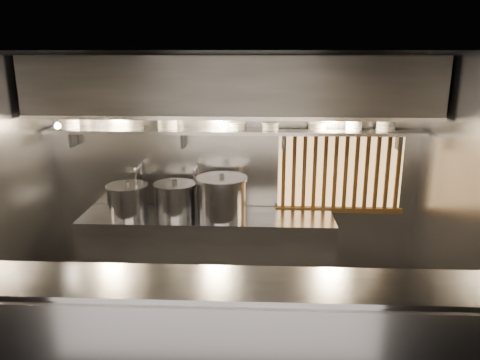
# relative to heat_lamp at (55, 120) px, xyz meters

# --- Properties ---
(floor) EXTENTS (4.50, 4.50, 0.00)m
(floor) POSITION_rel_heat_lamp_xyz_m (1.90, -0.85, -2.07)
(floor) COLOR black
(floor) RESTS_ON ground
(ceiling) EXTENTS (4.50, 4.50, 0.00)m
(ceiling) POSITION_rel_heat_lamp_xyz_m (1.90, -0.85, 0.73)
(ceiling) COLOR black
(ceiling) RESTS_ON wall_back
(wall_back) EXTENTS (4.50, 0.00, 4.50)m
(wall_back) POSITION_rel_heat_lamp_xyz_m (1.90, 0.65, -0.67)
(wall_back) COLOR gray
(wall_back) RESTS_ON floor
(wall_right) EXTENTS (0.00, 3.00, 3.00)m
(wall_right) POSITION_rel_heat_lamp_xyz_m (4.15, -0.85, -0.67)
(wall_right) COLOR gray
(wall_right) RESTS_ON floor
(serving_counter) EXTENTS (4.50, 0.56, 1.13)m
(serving_counter) POSITION_rel_heat_lamp_xyz_m (1.90, -1.81, -1.50)
(serving_counter) COLOR #9B9BA0
(serving_counter) RESTS_ON floor
(cooking_bench) EXTENTS (3.00, 0.70, 0.90)m
(cooking_bench) POSITION_rel_heat_lamp_xyz_m (1.60, 0.28, -1.62)
(cooking_bench) COLOR #9B9BA0
(cooking_bench) RESTS_ON floor
(bowl_shelf) EXTENTS (4.40, 0.34, 0.04)m
(bowl_shelf) POSITION_rel_heat_lamp_xyz_m (1.90, 0.47, -0.19)
(bowl_shelf) COLOR #9B9BA0
(bowl_shelf) RESTS_ON wall_back
(exhaust_hood) EXTENTS (4.40, 0.81, 0.65)m
(exhaust_hood) POSITION_rel_heat_lamp_xyz_m (1.90, 0.25, 0.36)
(exhaust_hood) COLOR #2D2D30
(exhaust_hood) RESTS_ON ceiling
(wood_screen) EXTENTS (1.56, 0.09, 1.04)m
(wood_screen) POSITION_rel_heat_lamp_xyz_m (3.20, 0.60, -0.69)
(wood_screen) COLOR #FFC072
(wood_screen) RESTS_ON wall_back
(faucet_left) EXTENTS (0.04, 0.30, 0.50)m
(faucet_left) POSITION_rel_heat_lamp_xyz_m (0.75, 0.52, -0.76)
(faucet_left) COLOR silver
(faucet_left) RESTS_ON wall_back
(faucet_right) EXTENTS (0.04, 0.30, 0.50)m
(faucet_right) POSITION_rel_heat_lamp_xyz_m (1.45, 0.52, -0.76)
(faucet_right) COLOR silver
(faucet_right) RESTS_ON wall_back
(heat_lamp) EXTENTS (0.25, 0.35, 0.20)m
(heat_lamp) POSITION_rel_heat_lamp_xyz_m (0.00, 0.00, 0.00)
(heat_lamp) COLOR #9B9BA0
(heat_lamp) RESTS_ON exhaust_hood
(pendant_bulb) EXTENTS (0.09, 0.09, 0.19)m
(pendant_bulb) POSITION_rel_heat_lamp_xyz_m (1.80, 0.35, -0.11)
(pendant_bulb) COLOR #2D2D30
(pendant_bulb) RESTS_ON exhaust_hood
(stock_pot_left) EXTENTS (0.62, 0.62, 0.41)m
(stock_pot_left) POSITION_rel_heat_lamp_xyz_m (0.66, 0.25, -0.98)
(stock_pot_left) COLOR #9B9BA0
(stock_pot_left) RESTS_ON cooking_bench
(stock_pot_mid) EXTENTS (0.80, 0.80, 0.52)m
(stock_pot_mid) POSITION_rel_heat_lamp_xyz_m (1.78, 0.25, -0.93)
(stock_pot_mid) COLOR #9B9BA0
(stock_pot_mid) RESTS_ON cooking_bench
(stock_pot_right) EXTENTS (0.61, 0.61, 0.43)m
(stock_pot_right) POSITION_rel_heat_lamp_xyz_m (1.22, 0.30, -0.97)
(stock_pot_right) COLOR #9B9BA0
(stock_pot_right) RESTS_ON cooking_bench
(bowl_stack_0) EXTENTS (0.24, 0.24, 0.17)m
(bowl_stack_0) POSITION_rel_heat_lamp_xyz_m (-0.04, 0.47, -0.08)
(bowl_stack_0) COLOR white
(bowl_stack_0) RESTS_ON bowl_shelf
(bowl_stack_1) EXTENTS (0.23, 0.23, 0.13)m
(bowl_stack_1) POSITION_rel_heat_lamp_xyz_m (0.73, 0.47, -0.10)
(bowl_stack_1) COLOR white
(bowl_stack_1) RESTS_ON bowl_shelf
(bowl_stack_2) EXTENTS (0.24, 0.24, 0.13)m
(bowl_stack_2) POSITION_rel_heat_lamp_xyz_m (1.13, 0.47, -0.10)
(bowl_stack_2) COLOR white
(bowl_stack_2) RESTS_ON bowl_shelf
(bowl_stack_3) EXTENTS (0.21, 0.21, 0.09)m
(bowl_stack_3) POSITION_rel_heat_lamp_xyz_m (1.95, 0.47, -0.12)
(bowl_stack_3) COLOR white
(bowl_stack_3) RESTS_ON bowl_shelf
(bowl_stack_4) EXTENTS (0.20, 0.20, 0.09)m
(bowl_stack_4) POSITION_rel_heat_lamp_xyz_m (2.34, 0.47, -0.12)
(bowl_stack_4) COLOR white
(bowl_stack_4) RESTS_ON bowl_shelf
(bowl_stack_5) EXTENTS (0.22, 0.22, 0.09)m
(bowl_stack_5) POSITION_rel_heat_lamp_xyz_m (2.88, 0.47, -0.12)
(bowl_stack_5) COLOR white
(bowl_stack_5) RESTS_ON bowl_shelf
(bowl_stack_6) EXTENTS (0.20, 0.20, 0.17)m
(bowl_stack_6) POSITION_rel_heat_lamp_xyz_m (3.30, 0.47, -0.08)
(bowl_stack_6) COLOR white
(bowl_stack_6) RESTS_ON bowl_shelf
(bowl_stack_7) EXTENTS (0.23, 0.23, 0.17)m
(bowl_stack_7) POSITION_rel_heat_lamp_xyz_m (3.66, 0.47, -0.08)
(bowl_stack_7) COLOR white
(bowl_stack_7) RESTS_ON bowl_shelf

